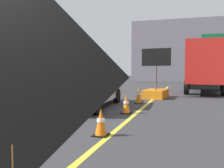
# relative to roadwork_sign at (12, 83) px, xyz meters

# --- Properties ---
(lane_center_stripe) EXTENTS (0.14, 36.00, 0.01)m
(lane_center_stripe) POSITION_rel_roadwork_sign_xyz_m (-0.60, 3.13, -1.47)
(lane_center_stripe) COLOR yellow
(lane_center_stripe) RESTS_ON ground
(roadwork_sign) EXTENTS (1.63, 0.10, 2.33)m
(roadwork_sign) POSITION_rel_roadwork_sign_xyz_m (0.00, 0.00, 0.00)
(roadwork_sign) COLOR #593819
(roadwork_sign) RESTS_ON ground
(arrow_board_trailer) EXTENTS (1.60, 1.91, 2.70)m
(arrow_board_trailer) POSITION_rel_roadwork_sign_xyz_m (-0.56, 12.03, -0.99)
(arrow_board_trailer) COLOR orange
(arrow_board_trailer) RESTS_ON ground
(box_truck) EXTENTS (2.65, 6.75, 3.30)m
(box_truck) POSITION_rel_roadwork_sign_xyz_m (2.20, 16.18, 0.32)
(box_truck) COLOR black
(box_truck) RESTS_ON ground
(pickup_car) EXTENTS (2.20, 4.77, 1.38)m
(pickup_car) POSITION_rel_roadwork_sign_xyz_m (-2.83, 7.94, -0.77)
(pickup_car) COLOR silver
(pickup_car) RESTS_ON ground
(highway_guide_sign) EXTENTS (2.79, 0.30, 5.00)m
(highway_guide_sign) POSITION_rel_roadwork_sign_xyz_m (4.13, 22.82, 1.95)
(highway_guide_sign) COLOR gray
(highway_guide_sign) RESTS_ON ground
(far_building_block) EXTENTS (14.71, 7.67, 7.88)m
(far_building_block) POSITION_rel_roadwork_sign_xyz_m (1.20, 34.23, 2.47)
(far_building_block) COLOR slate
(far_building_block) RESTS_ON ground
(traffic_cone_near_sign) EXTENTS (0.36, 0.36, 0.68)m
(traffic_cone_near_sign) POSITION_rel_roadwork_sign_xyz_m (-0.89, 1.19, -1.14)
(traffic_cone_near_sign) COLOR black
(traffic_cone_near_sign) RESTS_ON ground
(traffic_cone_mid_lane) EXTENTS (0.36, 0.36, 0.65)m
(traffic_cone_mid_lane) POSITION_rel_roadwork_sign_xyz_m (-0.80, 3.92, -1.15)
(traffic_cone_mid_lane) COLOR black
(traffic_cone_mid_lane) RESTS_ON ground
(traffic_cone_far_lane) EXTENTS (0.36, 0.36, 0.68)m
(traffic_cone_far_lane) POSITION_rel_roadwork_sign_xyz_m (-0.94, 6.92, -1.14)
(traffic_cone_far_lane) COLOR black
(traffic_cone_far_lane) RESTS_ON ground
(traffic_cone_curbside) EXTENTS (0.36, 0.36, 0.76)m
(traffic_cone_curbside) POSITION_rel_roadwork_sign_xyz_m (-1.02, 9.57, -1.10)
(traffic_cone_curbside) COLOR black
(traffic_cone_curbside) RESTS_ON ground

